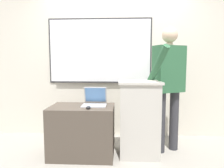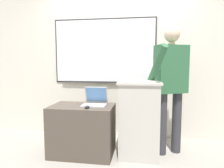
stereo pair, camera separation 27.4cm
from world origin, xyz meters
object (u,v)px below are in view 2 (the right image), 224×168
wireless_keyboard (141,81)px  laptop (95,100)px  side_desk (83,130)px  computer_mouse_by_laptop (87,107)px  lectern_podium (139,119)px  person_presenter (171,81)px

wireless_keyboard → laptop: bearing=170.3°
side_desk → laptop: (0.16, 0.10, 0.42)m
computer_mouse_by_laptop → lectern_podium: bearing=16.9°
person_presenter → side_desk: bearing=164.8°
side_desk → lectern_podium: bearing=3.2°
person_presenter → laptop: bearing=161.1°
side_desk → laptop: laptop is taller
side_desk → person_presenter: size_ratio=0.49×
laptop → side_desk: bearing=-149.4°
person_presenter → computer_mouse_by_laptop: 1.19m
lectern_podium → wireless_keyboard: size_ratio=2.53×
wireless_keyboard → lectern_podium: bearing=107.7°
person_presenter → wireless_keyboard: 0.46m
side_desk → laptop: size_ratio=2.64×
lectern_podium → computer_mouse_by_laptop: 0.72m
lectern_podium → side_desk: lectern_podium is taller
side_desk → wireless_keyboard: 1.06m
side_desk → wireless_keyboard: (0.80, -0.01, 0.70)m
wireless_keyboard → computer_mouse_by_laptop: wireless_keyboard is taller
wireless_keyboard → person_presenter: bearing=28.6°
lectern_podium → person_presenter: size_ratio=0.58×
computer_mouse_by_laptop → wireless_keyboard: bearing=12.0°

